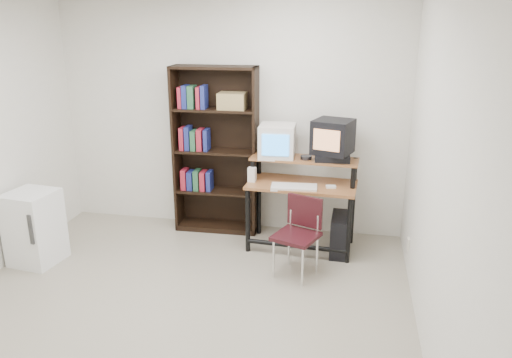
% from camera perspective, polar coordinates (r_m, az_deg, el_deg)
% --- Properties ---
extents(floor, '(4.00, 4.00, 0.01)m').
position_cam_1_polar(floor, '(4.45, -9.19, -15.02)').
color(floor, '#A69D8A').
rests_on(floor, ground).
extents(back_wall, '(4.00, 0.01, 2.60)m').
position_cam_1_polar(back_wall, '(5.76, -3.00, 6.88)').
color(back_wall, silver).
rests_on(back_wall, floor).
extents(right_wall, '(0.01, 4.00, 2.60)m').
position_cam_1_polar(right_wall, '(3.70, 20.14, -0.47)').
color(right_wall, silver).
rests_on(right_wall, floor).
extents(computer_desk, '(1.17, 0.63, 0.98)m').
position_cam_1_polar(computer_desk, '(5.33, 5.29, -0.98)').
color(computer_desk, '#935A30').
rests_on(computer_desk, floor).
extents(crt_monitor, '(0.39, 0.40, 0.35)m').
position_cam_1_polar(crt_monitor, '(5.35, 2.46, 4.36)').
color(crt_monitor, silver).
rests_on(crt_monitor, computer_desk).
extents(vcr, '(0.38, 0.28, 0.08)m').
position_cam_1_polar(vcr, '(5.27, 8.71, 2.42)').
color(vcr, black).
rests_on(vcr, computer_desk).
extents(crt_tv, '(0.47, 0.46, 0.35)m').
position_cam_1_polar(crt_tv, '(5.26, 8.78, 4.80)').
color(crt_tv, black).
rests_on(crt_tv, vcr).
extents(cd_spindle, '(0.13, 0.13, 0.05)m').
position_cam_1_polar(cd_spindle, '(5.28, 5.74, 2.40)').
color(cd_spindle, '#26262B').
rests_on(cd_spindle, computer_desk).
extents(keyboard, '(0.48, 0.24, 0.03)m').
position_cam_1_polar(keyboard, '(5.15, 4.36, -0.96)').
color(keyboard, silver).
rests_on(keyboard, computer_desk).
extents(mousepad, '(0.22, 0.18, 0.01)m').
position_cam_1_polar(mousepad, '(5.19, 8.46, -1.13)').
color(mousepad, black).
rests_on(mousepad, computer_desk).
extents(mouse, '(0.11, 0.08, 0.03)m').
position_cam_1_polar(mouse, '(5.19, 8.55, -0.92)').
color(mouse, white).
rests_on(mouse, mousepad).
extents(desk_speaker, '(0.09, 0.08, 0.17)m').
position_cam_1_polar(desk_speaker, '(5.31, -0.46, 0.44)').
color(desk_speaker, silver).
rests_on(desk_speaker, computer_desk).
extents(pc_tower, '(0.21, 0.45, 0.42)m').
position_cam_1_polar(pc_tower, '(5.40, 9.64, -6.27)').
color(pc_tower, black).
rests_on(pc_tower, floor).
extents(school_chair, '(0.50, 0.50, 0.77)m').
position_cam_1_polar(school_chair, '(4.84, 4.96, -5.66)').
color(school_chair, black).
rests_on(school_chair, floor).
extents(bookshelf, '(0.96, 0.34, 1.91)m').
position_cam_1_polar(bookshelf, '(5.73, -4.59, 3.46)').
color(bookshelf, black).
rests_on(bookshelf, floor).
extents(mini_fridge, '(0.50, 0.51, 0.75)m').
position_cam_1_polar(mini_fridge, '(5.55, -23.99, -5.09)').
color(mini_fridge, white).
rests_on(mini_fridge, floor).
extents(wall_outlet, '(0.02, 0.08, 0.12)m').
position_cam_1_polar(wall_outlet, '(5.12, 17.00, -7.13)').
color(wall_outlet, beige).
rests_on(wall_outlet, right_wall).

